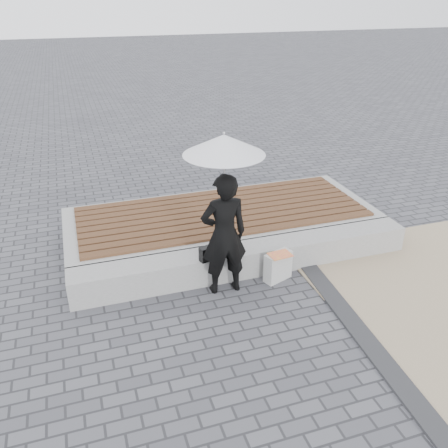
% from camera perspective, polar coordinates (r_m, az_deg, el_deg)
% --- Properties ---
extents(ground, '(80.00, 80.00, 0.00)m').
position_cam_1_polar(ground, '(5.79, 8.63, -13.57)').
color(ground, '#505055').
rests_on(ground, ground).
extents(edging_band, '(0.61, 5.20, 0.04)m').
position_cam_1_polar(edging_band, '(5.79, 17.78, -14.49)').
color(edging_band, '#2E2E30').
rests_on(edging_band, ground).
extents(seating_ledge, '(5.00, 0.45, 0.40)m').
position_cam_1_polar(seating_ledge, '(6.86, 2.87, -4.18)').
color(seating_ledge, '#AAA9A5').
rests_on(seating_ledge, ground).
extents(timber_platform, '(5.00, 2.00, 0.40)m').
position_cam_1_polar(timber_platform, '(7.85, -0.24, 0.06)').
color(timber_platform, '#9C9C97').
rests_on(timber_platform, ground).
extents(timber_decking, '(4.60, 1.80, 0.04)m').
position_cam_1_polar(timber_decking, '(7.76, -0.25, 1.52)').
color(timber_decking, brown).
rests_on(timber_decking, timber_platform).
extents(woman, '(0.62, 0.41, 1.69)m').
position_cam_1_polar(woman, '(6.12, 0.00, -1.32)').
color(woman, black).
rests_on(woman, ground).
extents(parasol, '(0.99, 0.99, 1.27)m').
position_cam_1_polar(parasol, '(5.66, 0.00, 9.52)').
color(parasol, '#B8B8BD').
rests_on(parasol, ground).
extents(handbag, '(0.31, 0.19, 0.21)m').
position_cam_1_polar(handbag, '(6.40, -1.74, -3.46)').
color(handbag, black).
rests_on(handbag, seating_ledge).
extents(canvas_tote, '(0.44, 0.30, 0.42)m').
position_cam_1_polar(canvas_tote, '(6.69, 6.50, -5.08)').
color(canvas_tote, beige).
rests_on(canvas_tote, ground).
extents(magazine, '(0.33, 0.25, 0.01)m').
position_cam_1_polar(magazine, '(6.54, 6.77, -3.68)').
color(magazine, '#D52543').
rests_on(magazine, canvas_tote).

